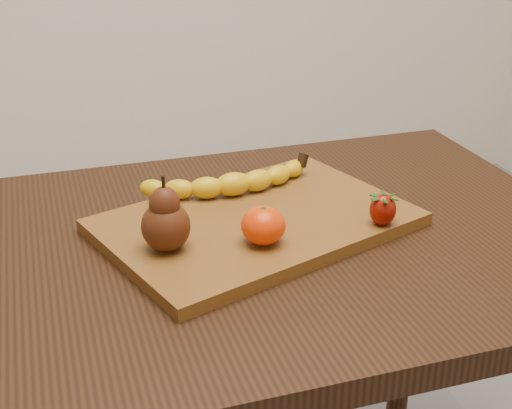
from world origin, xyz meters
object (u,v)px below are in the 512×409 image
object	(u,v)px
cutting_board	(256,222)
pear	(165,214)
mandarin	(263,226)
table	(260,291)

from	to	relation	value
cutting_board	pear	size ratio (longest dim) A/B	4.24
cutting_board	mandarin	bearing A→B (deg)	-119.24
table	mandarin	size ratio (longest dim) A/B	15.90
cutting_board	mandarin	size ratio (longest dim) A/B	7.16
table	cutting_board	distance (m)	0.11
cutting_board	pear	distance (m)	0.17
table	mandarin	xyz separation A→B (m)	(-0.02, -0.06, 0.14)
table	pear	distance (m)	0.23
cutting_board	pear	bearing A→B (deg)	-176.98
table	cutting_board	size ratio (longest dim) A/B	2.22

